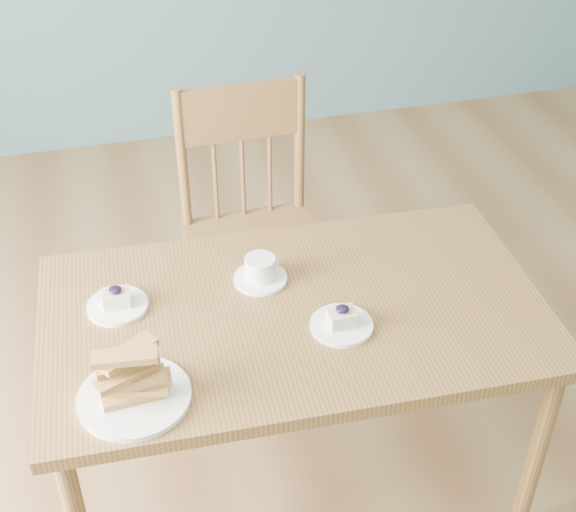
{
  "coord_description": "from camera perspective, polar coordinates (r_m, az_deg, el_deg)",
  "views": [
    {
      "loc": [
        -0.68,
        -1.27,
        1.98
      ],
      "look_at": [
        -0.28,
        0.27,
        0.81
      ],
      "focal_mm": 50.0,
      "sensor_mm": 36.0,
      "label": 1
    }
  ],
  "objects": [
    {
      "name": "room",
      "position": [
        1.57,
        12.61,
        11.81
      ],
      "size": [
        5.01,
        5.01,
        2.71
      ],
      "color": "olive",
      "rests_on": "ground"
    },
    {
      "name": "dining_table",
      "position": [
        2.07,
        0.42,
        -5.19
      ],
      "size": [
        1.29,
        0.77,
        0.68
      ],
      "rotation": [
        0.0,
        0.0,
        -0.04
      ],
      "color": "brown",
      "rests_on": "ground"
    },
    {
      "name": "dining_chair",
      "position": [
        2.63,
        -2.4,
        1.76
      ],
      "size": [
        0.45,
        0.43,
        0.95
      ],
      "rotation": [
        0.0,
        0.0,
        0.03
      ],
      "color": "brown",
      "rests_on": "ground"
    },
    {
      "name": "cheesecake_plate_near",
      "position": [
        1.96,
        3.85,
        -4.7
      ],
      "size": [
        0.15,
        0.15,
        0.07
      ],
      "rotation": [
        0.0,
        0.0,
        0.03
      ],
      "color": "white",
      "rests_on": "dining_table"
    },
    {
      "name": "cheesecake_plate_far",
      "position": [
        2.06,
        -12.06,
        -3.26
      ],
      "size": [
        0.15,
        0.15,
        0.06
      ],
      "rotation": [
        0.0,
        0.0,
        -0.03
      ],
      "color": "white",
      "rests_on": "dining_table"
    },
    {
      "name": "coffee_cup",
      "position": [
        2.09,
        -1.96,
        -1.06
      ],
      "size": [
        0.14,
        0.14,
        0.07
      ],
      "rotation": [
        0.0,
        0.0,
        0.4
      ],
      "color": "white",
      "rests_on": "dining_table"
    },
    {
      "name": "biscotti_plate",
      "position": [
        1.79,
        -11.03,
        -8.83
      ],
      "size": [
        0.25,
        0.25,
        0.15
      ],
      "rotation": [
        0.0,
        0.0,
        0.16
      ],
      "color": "white",
      "rests_on": "dining_table"
    }
  ]
}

